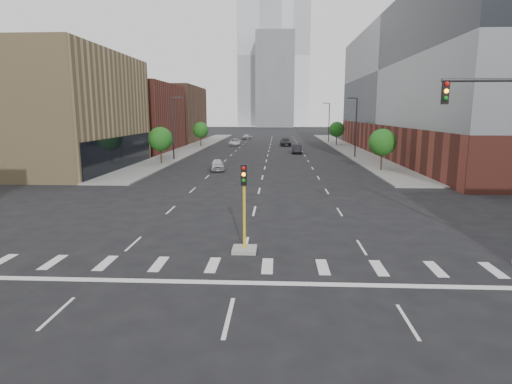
# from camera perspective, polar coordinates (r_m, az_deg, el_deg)

# --- Properties ---
(ground) EXTENTS (400.00, 400.00, 0.00)m
(ground) POSITION_cam_1_polar(r_m,az_deg,el_deg) (13.45, -4.70, -20.14)
(ground) COLOR black
(ground) RESTS_ON ground
(sidewalk_left_far) EXTENTS (5.00, 92.00, 0.15)m
(sidewalk_left_far) POSITION_cam_1_polar(r_m,az_deg,el_deg) (87.32, -8.12, 5.98)
(sidewalk_left_far) COLOR gray
(sidewalk_left_far) RESTS_ON ground
(sidewalk_right_far) EXTENTS (5.00, 92.00, 0.15)m
(sidewalk_right_far) POSITION_cam_1_polar(r_m,az_deg,el_deg) (86.76, 11.83, 5.84)
(sidewalk_right_far) COLOR gray
(sidewalk_right_far) RESTS_ON ground
(building_left_mid) EXTENTS (20.00, 24.00, 14.00)m
(building_left_mid) POSITION_cam_1_polar(r_m,az_deg,el_deg) (59.12, -27.00, 9.55)
(building_left_mid) COLOR tan
(building_left_mid) RESTS_ON ground
(building_left_far_a) EXTENTS (20.00, 22.00, 12.00)m
(building_left_far_a) POSITION_cam_1_polar(r_m,az_deg,el_deg) (82.75, -17.94, 9.45)
(building_left_far_a) COLOR brown
(building_left_far_a) RESTS_ON ground
(building_left_far_b) EXTENTS (20.00, 24.00, 13.00)m
(building_left_far_b) POSITION_cam_1_polar(r_m,az_deg,el_deg) (107.48, -13.02, 10.09)
(building_left_far_b) COLOR brown
(building_left_far_b) RESTS_ON ground
(building_right_main) EXTENTS (24.00, 70.00, 22.00)m
(building_right_main) POSITION_cam_1_polar(r_m,az_deg,el_deg) (76.82, 24.83, 12.69)
(building_right_main) COLOR brown
(building_right_main) RESTS_ON ground
(tower_left) EXTENTS (22.00, 22.00, 70.00)m
(tower_left) POSITION_cam_1_polar(r_m,az_deg,el_deg) (233.36, 0.55, 17.47)
(tower_left) COLOR #B2B7BC
(tower_left) RESTS_ON ground
(tower_right) EXTENTS (20.00, 20.00, 80.00)m
(tower_right) POSITION_cam_1_polar(r_m,az_deg,el_deg) (273.60, 4.87, 17.46)
(tower_right) COLOR #B2B7BC
(tower_right) RESTS_ON ground
(tower_mid) EXTENTS (18.00, 18.00, 44.00)m
(tower_mid) POSITION_cam_1_polar(r_m,az_deg,el_deg) (212.00, 2.55, 14.63)
(tower_mid) COLOR slate
(tower_mid) RESTS_ON ground
(median_traffic_signal) EXTENTS (1.20, 1.20, 4.40)m
(median_traffic_signal) POSITION_cam_1_polar(r_m,az_deg,el_deg) (21.32, -1.57, -5.48)
(median_traffic_signal) COLOR #999993
(median_traffic_signal) RESTS_ON ground
(streetlight_right_a) EXTENTS (1.60, 0.22, 9.07)m
(streetlight_right_a) POSITION_cam_1_polar(r_m,az_deg,el_deg) (67.52, 13.12, 8.71)
(streetlight_right_a) COLOR #2D2D30
(streetlight_right_a) RESTS_ON ground
(streetlight_right_b) EXTENTS (1.60, 0.22, 9.07)m
(streetlight_right_b) POSITION_cam_1_polar(r_m,az_deg,el_deg) (102.16, 9.67, 9.36)
(streetlight_right_b) COLOR #2D2D30
(streetlight_right_b) RESTS_ON ground
(streetlight_left) EXTENTS (1.60, 0.22, 9.07)m
(streetlight_left) POSITION_cam_1_polar(r_m,az_deg,el_deg) (63.29, -10.95, 8.68)
(streetlight_left) COLOR #2D2D30
(streetlight_left) RESTS_ON ground
(tree_left_near) EXTENTS (3.20, 3.20, 4.85)m
(tree_left_near) POSITION_cam_1_polar(r_m,az_deg,el_deg) (58.68, -12.63, 6.91)
(tree_left_near) COLOR #382619
(tree_left_near) RESTS_ON ground
(tree_left_far) EXTENTS (3.20, 3.20, 4.85)m
(tree_left_far) POSITION_cam_1_polar(r_m,az_deg,el_deg) (87.92, -7.40, 8.20)
(tree_left_far) COLOR #382619
(tree_left_far) RESTS_ON ground
(tree_right_near) EXTENTS (3.20, 3.20, 4.85)m
(tree_right_near) POSITION_cam_1_polar(r_m,az_deg,el_deg) (53.04, 16.51, 6.37)
(tree_right_near) COLOR #382619
(tree_right_near) RESTS_ON ground
(tree_right_far) EXTENTS (3.20, 3.20, 4.85)m
(tree_right_far) POSITION_cam_1_polar(r_m,az_deg,el_deg) (92.36, 10.72, 8.21)
(tree_right_far) COLOR #382619
(tree_right_far) RESTS_ON ground
(car_near_left) EXTENTS (2.30, 4.29, 1.39)m
(car_near_left) POSITION_cam_1_polar(r_m,az_deg,el_deg) (51.62, -5.21, 3.64)
(car_near_left) COLOR #BBBCC1
(car_near_left) RESTS_ON ground
(car_mid_right) EXTENTS (1.62, 4.58, 1.51)m
(car_mid_right) POSITION_cam_1_polar(r_m,az_deg,el_deg) (73.54, 5.45, 5.73)
(car_mid_right) COLOR black
(car_mid_right) RESTS_ON ground
(car_far_left) EXTENTS (2.43, 5.08, 1.40)m
(car_far_left) POSITION_cam_1_polar(r_m,az_deg,el_deg) (90.98, -2.82, 6.65)
(car_far_left) COLOR silver
(car_far_left) RESTS_ON ground
(car_deep_right) EXTENTS (2.30, 5.48, 1.58)m
(car_deep_right) POSITION_cam_1_polar(r_m,az_deg,el_deg) (90.27, 3.98, 6.66)
(car_deep_right) COLOR black
(car_deep_right) RESTS_ON ground
(car_distant) EXTENTS (2.23, 4.38, 1.43)m
(car_distant) POSITION_cam_1_polar(r_m,az_deg,el_deg) (111.99, -1.26, 7.39)
(car_distant) COLOR #AFB0B4
(car_distant) RESTS_ON ground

